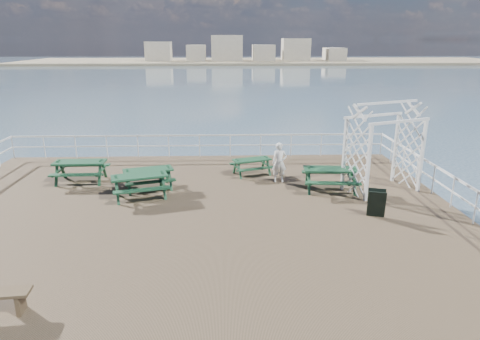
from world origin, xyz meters
name	(u,v)px	position (x,y,z in m)	size (l,w,h in m)	color
ground	(189,215)	(0.00, 0.00, -0.15)	(18.00, 14.00, 0.30)	brown
sea_backdrop	(258,58)	(12.54, 134.07, -0.51)	(300.00, 300.00, 9.20)	#3C5365
railing	(191,164)	(-0.07, 2.57, 0.87)	(17.77, 13.76, 1.10)	silver
picnic_table_a	(148,174)	(-1.67, 2.24, 0.57)	(2.18, 1.95, 0.89)	#163E24
picnic_table_b	(80,167)	(-4.50, 3.17, 0.62)	(2.01, 1.64, 0.96)	#163E24
picnic_table_c	(252,163)	(2.34, 3.92, 0.49)	(1.90, 1.71, 0.76)	#163E24
picnic_table_d	(140,181)	(-1.83, 1.36, 0.60)	(2.30, 2.05, 0.94)	#163E24
picnic_table_e	(331,174)	(5.17, 1.85, 0.62)	(2.11, 1.75, 0.97)	#163E24
trellis_arbor	(383,152)	(7.04, 1.80, 1.48)	(3.02, 2.33, 3.34)	silver
sandwich_board	(376,203)	(6.04, -0.69, 0.44)	(0.65, 0.55, 0.91)	black
person	(279,163)	(3.37, 2.92, 0.79)	(0.58, 0.38, 1.58)	white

